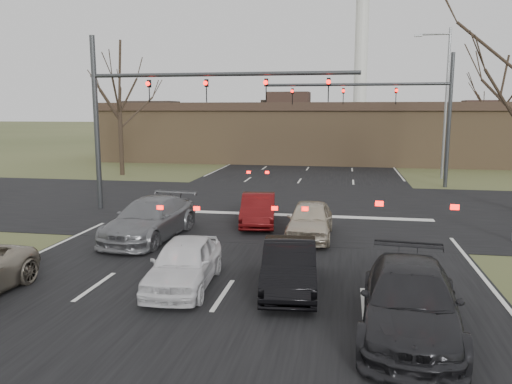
# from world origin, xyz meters

# --- Properties ---
(ground) EXTENTS (360.00, 360.00, 0.00)m
(ground) POSITION_xyz_m (0.00, 0.00, 0.00)
(ground) COLOR #414927
(ground) RESTS_ON ground
(road_main) EXTENTS (14.00, 300.00, 0.02)m
(road_main) POSITION_xyz_m (0.00, 60.00, 0.01)
(road_main) COLOR black
(road_main) RESTS_ON ground
(road_cross) EXTENTS (200.00, 14.00, 0.02)m
(road_cross) POSITION_xyz_m (0.00, 15.00, 0.01)
(road_cross) COLOR black
(road_cross) RESTS_ON ground
(building) EXTENTS (42.40, 10.40, 5.30)m
(building) POSITION_xyz_m (2.00, 38.00, 2.67)
(building) COLOR olive
(building) RESTS_ON ground
(mast_arm_near) EXTENTS (12.12, 0.24, 8.00)m
(mast_arm_near) POSITION_xyz_m (-5.23, 13.00, 5.07)
(mast_arm_near) COLOR #383A3D
(mast_arm_near) RESTS_ON ground
(mast_arm_far) EXTENTS (11.12, 0.24, 8.00)m
(mast_arm_far) POSITION_xyz_m (6.18, 23.00, 5.02)
(mast_arm_far) COLOR #383A3D
(mast_arm_far) RESTS_ON ground
(streetlight_right_far) EXTENTS (2.34, 0.25, 10.00)m
(streetlight_right_far) POSITION_xyz_m (9.32, 27.00, 5.59)
(streetlight_right_far) COLOR gray
(streetlight_right_far) RESTS_ON ground
(tree_left_far) EXTENTS (5.70, 5.70, 9.50)m
(tree_left_far) POSITION_xyz_m (-13.00, 25.00, 7.34)
(tree_left_far) COLOR black
(tree_left_far) RESTS_ON ground
(tree_right_far) EXTENTS (5.40, 5.40, 9.00)m
(tree_right_far) POSITION_xyz_m (15.00, 35.00, 6.96)
(tree_right_far) COLOR black
(tree_right_far) RESTS_ON ground
(car_white_sedan) EXTENTS (1.78, 3.93, 1.31)m
(car_white_sedan) POSITION_xyz_m (-1.17, 3.49, 0.65)
(car_white_sedan) COLOR white
(car_white_sedan) RESTS_ON ground
(car_black_hatch) EXTENTS (1.70, 3.98, 1.28)m
(car_black_hatch) POSITION_xyz_m (1.60, 3.77, 0.64)
(car_black_hatch) COLOR black
(car_black_hatch) RESTS_ON ground
(car_charcoal_sedan) EXTENTS (2.41, 5.05, 1.42)m
(car_charcoal_sedan) POSITION_xyz_m (4.38, 1.63, 0.71)
(car_charcoal_sedan) COLOR black
(car_charcoal_sedan) RESTS_ON ground
(car_grey_ahead) EXTENTS (2.46, 5.20, 1.46)m
(car_grey_ahead) POSITION_xyz_m (-4.00, 8.11, 0.73)
(car_grey_ahead) COLOR slate
(car_grey_ahead) RESTS_ON ground
(car_red_ahead) EXTENTS (1.83, 3.97, 1.26)m
(car_red_ahead) POSITION_xyz_m (-0.50, 11.04, 0.63)
(car_red_ahead) COLOR #510B0C
(car_red_ahead) RESTS_ON ground
(car_silver_ahead) EXTENTS (1.59, 3.94, 1.34)m
(car_silver_ahead) POSITION_xyz_m (1.74, 9.27, 0.67)
(car_silver_ahead) COLOR #C1B49C
(car_silver_ahead) RESTS_ON ground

